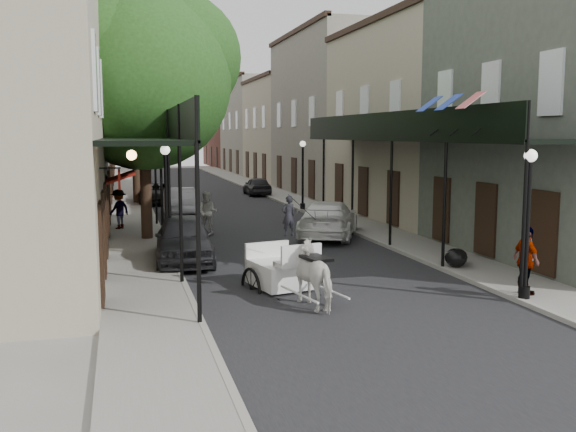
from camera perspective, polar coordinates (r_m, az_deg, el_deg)
ground at (r=17.10m, az=4.83°, el=-6.92°), size 140.00×140.00×0.00m
road at (r=36.29m, az=-5.81°, el=0.62°), size 8.00×90.00×0.01m
sidewalk_left at (r=35.85m, az=-13.72°, el=0.46°), size 2.20×90.00×0.12m
sidewalk_right at (r=37.38m, az=1.78°, el=0.93°), size 2.20×90.00×0.12m
building_row_left at (r=45.72m, az=-18.74°, el=8.23°), size 5.00×80.00×10.50m
building_row_right at (r=47.78m, az=2.54°, el=8.54°), size 5.00×80.00×10.50m
gallery_left at (r=22.60m, az=-12.82°, el=6.76°), size 2.20×18.05×4.88m
gallery_right at (r=24.86m, az=9.99°, el=6.86°), size 2.20×18.05×4.88m
tree_near at (r=25.93m, az=-11.90°, el=12.21°), size 7.31×6.80×9.63m
tree_far at (r=39.84m, az=-13.00°, el=9.47°), size 6.45×6.00×8.61m
lamppost_right_near at (r=16.85m, az=20.52°, el=-0.48°), size 0.32×0.32×3.71m
lamppost_left at (r=21.77m, az=-10.77°, el=1.51°), size 0.32×0.32×3.71m
lamppost_right_far at (r=35.05m, az=1.32°, el=3.78°), size 0.32×0.32×3.71m
horse at (r=15.69m, az=2.68°, el=-5.26°), size 1.23×1.99×1.57m
carriage at (r=17.76m, az=-1.25°, el=-3.01°), size 1.90×2.53×2.62m
pedestrian_walking at (r=27.51m, az=-7.16°, el=0.33°), size 1.06×0.96×1.77m
pedestrian_sidewalk_left at (r=28.68m, az=-14.81°, el=0.60°), size 1.24×1.23×1.71m
pedestrian_sidewalk_right at (r=17.42m, az=20.41°, el=-3.73°), size 0.46×1.04×1.76m
car_left_near at (r=21.30m, az=-9.21°, el=-2.02°), size 2.14×4.70×1.56m
car_left_mid at (r=33.38m, az=-9.55°, el=1.20°), size 1.54×4.35×1.43m
car_left_far at (r=39.83m, az=-11.62°, el=2.01°), size 2.17×4.62×1.28m
car_right_near at (r=26.17m, az=3.61°, el=-0.29°), size 4.09×5.58×1.50m
car_right_far at (r=44.33m, az=-2.76°, el=2.68°), size 1.57×3.77×1.28m
trash_bags at (r=20.67m, az=14.75°, el=-3.55°), size 0.94×1.09×0.58m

